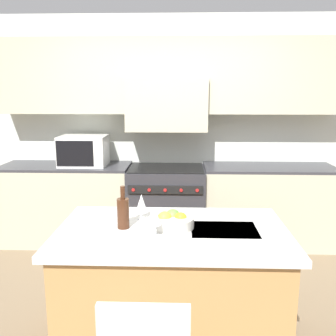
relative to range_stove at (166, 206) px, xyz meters
name	(u,v)px	position (x,y,z in m)	size (l,w,h in m)	color
ground_plane	(159,320)	(0.00, -1.58, -0.47)	(10.00, 10.00, 0.00)	#7A664C
back_cabinetry	(167,108)	(0.00, 0.27, 1.14)	(10.00, 0.46, 2.70)	silver
back_counter	(167,205)	(0.00, 0.02, 0.01)	(3.93, 0.62, 0.95)	#B2AD93
range_stove	(166,206)	(0.00, 0.00, 0.00)	(0.89, 0.70, 0.93)	#2D2D33
microwave	(84,151)	(-0.97, 0.02, 0.66)	(0.54, 0.42, 0.35)	silver
kitchen_island	(172,290)	(0.12, -1.90, -0.01)	(1.54, 0.94, 0.90)	#B7844C
wine_bottle	(123,212)	(-0.22, -1.90, 0.55)	(0.08, 0.08, 0.29)	#422314
wine_glass_near	(156,218)	(0.01, -2.05, 0.56)	(0.07, 0.07, 0.18)	white
wine_glass_far	(141,202)	(-0.11, -1.71, 0.56)	(0.07, 0.07, 0.18)	white
fruit_bowl	(172,221)	(0.11, -1.86, 0.48)	(0.29, 0.29, 0.11)	silver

